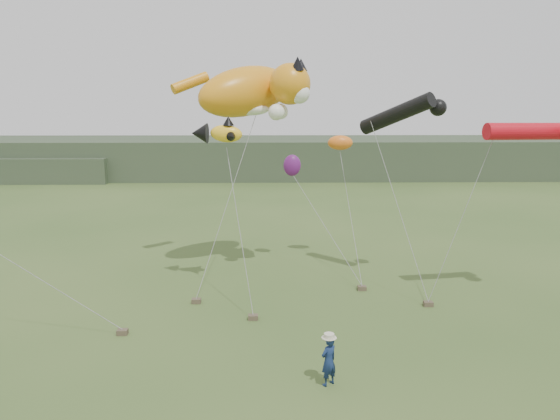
% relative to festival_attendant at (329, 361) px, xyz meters
% --- Properties ---
extents(ground, '(120.00, 120.00, 0.00)m').
position_rel_festival_attendant_xyz_m(ground, '(-0.25, 0.59, -0.73)').
color(ground, '#385123').
rests_on(ground, ground).
extents(headland, '(90.00, 13.00, 4.00)m').
position_rel_festival_attendant_xyz_m(headland, '(-3.36, 45.28, 1.19)').
color(headland, '#2D3D28').
rests_on(headland, ground).
extents(festival_attendant, '(0.64, 0.61, 1.47)m').
position_rel_festival_attendant_xyz_m(festival_attendant, '(0.00, 0.00, 0.00)').
color(festival_attendant, '#15264E').
rests_on(festival_attendant, ground).
extents(sandbag_anchors, '(11.76, 4.68, 0.18)m').
position_rel_festival_attendant_xyz_m(sandbag_anchors, '(-1.37, 5.77, -0.64)').
color(sandbag_anchors, brown).
rests_on(sandbag_anchors, ground).
extents(cat_kite, '(6.35, 4.73, 2.98)m').
position_rel_festival_attendant_xyz_m(cat_kite, '(-2.32, 10.48, 7.70)').
color(cat_kite, orange).
rests_on(cat_kite, ground).
extents(fish_kite, '(2.15, 1.44, 1.11)m').
position_rel_festival_attendant_xyz_m(fish_kite, '(-3.81, 7.91, 5.98)').
color(fish_kite, yellow).
rests_on(fish_kite, ground).
extents(tube_kites, '(7.85, 5.02, 1.84)m').
position_rel_festival_attendant_xyz_m(tube_kites, '(6.22, 7.76, 6.46)').
color(tube_kites, black).
rests_on(tube_kites, ground).
extents(misc_kites, '(3.38, 0.84, 1.95)m').
position_rel_festival_attendant_xyz_m(misc_kites, '(0.71, 12.16, 4.78)').
color(misc_kites, orange).
rests_on(misc_kites, ground).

